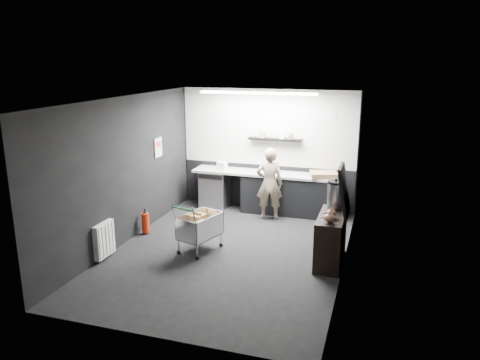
% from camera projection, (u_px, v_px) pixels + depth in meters
% --- Properties ---
extents(floor, '(5.50, 5.50, 0.00)m').
position_uv_depth(floor, '(229.00, 252.00, 8.34)').
color(floor, black).
rests_on(floor, ground).
extents(ceiling, '(5.50, 5.50, 0.00)m').
position_uv_depth(ceiling, '(228.00, 99.00, 7.65)').
color(ceiling, silver).
rests_on(ceiling, wall_back).
extents(wall_back, '(5.50, 0.00, 5.50)m').
position_uv_depth(wall_back, '(267.00, 150.00, 10.53)').
color(wall_back, black).
rests_on(wall_back, floor).
extents(wall_front, '(5.50, 0.00, 5.50)m').
position_uv_depth(wall_front, '(152.00, 236.00, 5.46)').
color(wall_front, black).
rests_on(wall_front, floor).
extents(wall_left, '(0.00, 5.50, 5.50)m').
position_uv_depth(wall_left, '(125.00, 171.00, 8.57)').
color(wall_left, black).
rests_on(wall_left, floor).
extents(wall_right, '(0.00, 5.50, 5.50)m').
position_uv_depth(wall_right, '(347.00, 189.00, 7.41)').
color(wall_right, black).
rests_on(wall_right, floor).
extents(kitchen_wall_panel, '(3.95, 0.02, 1.70)m').
position_uv_depth(kitchen_wall_panel, '(268.00, 128.00, 10.38)').
color(kitchen_wall_panel, silver).
rests_on(kitchen_wall_panel, wall_back).
extents(dado_panel, '(3.95, 0.02, 1.00)m').
position_uv_depth(dado_panel, '(267.00, 186.00, 10.73)').
color(dado_panel, black).
rests_on(dado_panel, wall_back).
extents(floating_shelf, '(1.20, 0.22, 0.04)m').
position_uv_depth(floating_shelf, '(275.00, 139.00, 10.28)').
color(floating_shelf, black).
rests_on(floating_shelf, wall_back).
extents(wall_clock, '(0.20, 0.03, 0.20)m').
position_uv_depth(wall_clock, '(332.00, 117.00, 9.89)').
color(wall_clock, white).
rests_on(wall_clock, wall_back).
extents(poster, '(0.02, 0.30, 0.40)m').
position_uv_depth(poster, '(158.00, 147.00, 9.71)').
color(poster, silver).
rests_on(poster, wall_left).
extents(poster_red_band, '(0.02, 0.22, 0.10)m').
position_uv_depth(poster_red_band, '(158.00, 144.00, 9.69)').
color(poster_red_band, red).
rests_on(poster_red_band, poster).
extents(radiator, '(0.10, 0.50, 0.60)m').
position_uv_depth(radiator, '(104.00, 240.00, 7.98)').
color(radiator, white).
rests_on(radiator, wall_left).
extents(ceiling_strip, '(2.40, 0.20, 0.04)m').
position_uv_depth(ceiling_strip, '(257.00, 93.00, 9.36)').
color(ceiling_strip, white).
rests_on(ceiling_strip, ceiling).
extents(prep_counter, '(3.20, 0.61, 0.90)m').
position_uv_depth(prep_counter, '(269.00, 192.00, 10.41)').
color(prep_counter, black).
rests_on(prep_counter, floor).
extents(person, '(0.62, 0.47, 1.55)m').
position_uv_depth(person, '(269.00, 184.00, 9.89)').
color(person, '#BFAF97').
rests_on(person, floor).
extents(shopping_cart, '(0.72, 0.98, 0.92)m').
position_uv_depth(shopping_cart, '(200.00, 228.00, 8.30)').
color(shopping_cart, silver).
rests_on(shopping_cart, floor).
extents(sideboard, '(0.48, 1.12, 1.68)m').
position_uv_depth(sideboard, '(332.00, 232.00, 7.82)').
color(sideboard, black).
rests_on(sideboard, floor).
extents(fire_extinguisher, '(0.15, 0.15, 0.49)m').
position_uv_depth(fire_extinguisher, '(145.00, 222.00, 9.16)').
color(fire_extinguisher, red).
rests_on(fire_extinguisher, floor).
extents(cardboard_box, '(0.66, 0.57, 0.11)m').
position_uv_depth(cardboard_box, '(324.00, 175.00, 9.89)').
color(cardboard_box, '#987751').
rests_on(cardboard_box, prep_counter).
extents(pink_tub, '(0.18, 0.18, 0.18)m').
position_uv_depth(pink_tub, '(272.00, 169.00, 10.26)').
color(pink_tub, beige).
rests_on(pink_tub, prep_counter).
extents(white_container, '(0.24, 0.21, 0.18)m').
position_uv_depth(white_container, '(222.00, 166.00, 10.55)').
color(white_container, white).
rests_on(white_container, prep_counter).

